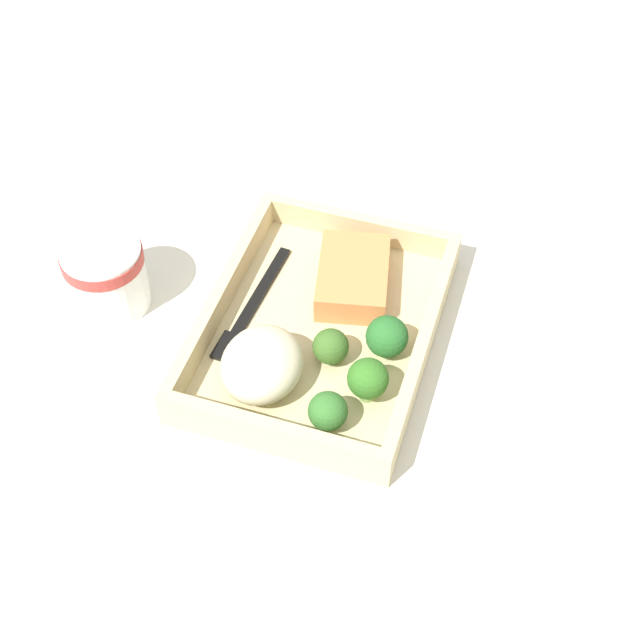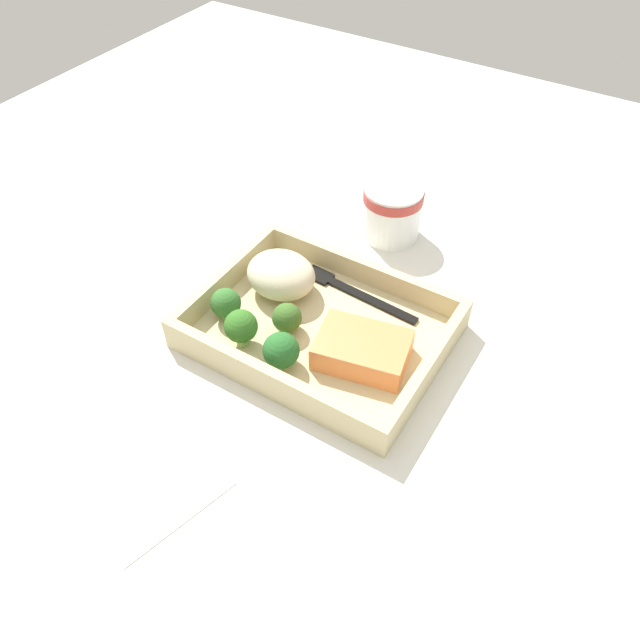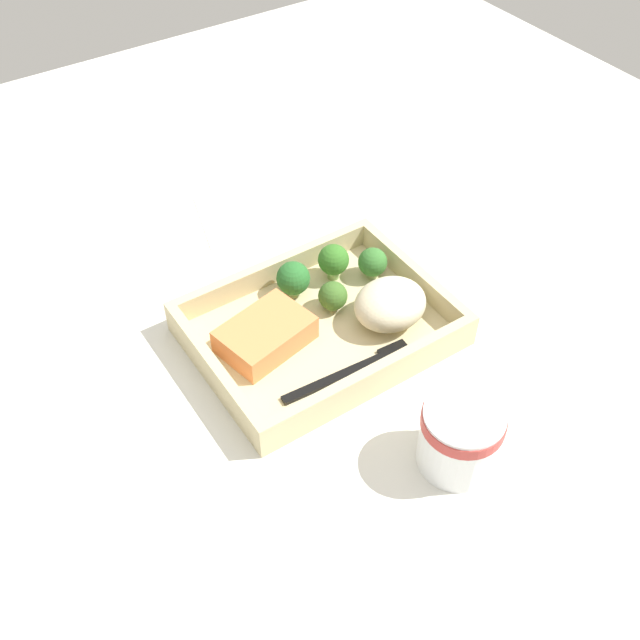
# 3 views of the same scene
# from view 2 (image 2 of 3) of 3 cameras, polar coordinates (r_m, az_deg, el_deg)

# --- Properties ---
(ground_plane) EXTENTS (1.60, 1.60, 0.02)m
(ground_plane) POSITION_cam_2_polar(r_m,az_deg,el_deg) (0.74, 0.00, -1.99)
(ground_plane) COLOR silver
(takeout_tray) EXTENTS (0.28, 0.22, 0.01)m
(takeout_tray) POSITION_cam_2_polar(r_m,az_deg,el_deg) (0.73, 0.00, -1.15)
(takeout_tray) COLOR #C7B789
(takeout_tray) RESTS_ON ground_plane
(tray_rim) EXTENTS (0.28, 0.22, 0.03)m
(tray_rim) POSITION_cam_2_polar(r_m,az_deg,el_deg) (0.72, 0.00, 0.01)
(tray_rim) COLOR #C7B789
(tray_rim) RESTS_ON takeout_tray
(salmon_fillet) EXTENTS (0.11, 0.09, 0.03)m
(salmon_fillet) POSITION_cam_2_polar(r_m,az_deg,el_deg) (0.69, 3.90, -2.72)
(salmon_fillet) COLOR #E9844A
(salmon_fillet) RESTS_ON takeout_tray
(mashed_potatoes) EXTENTS (0.09, 0.07, 0.05)m
(mashed_potatoes) POSITION_cam_2_polar(r_m,az_deg,el_deg) (0.76, -3.58, 4.15)
(mashed_potatoes) COLOR beige
(mashed_potatoes) RESTS_ON takeout_tray
(broccoli_floret_1) EXTENTS (0.04, 0.04, 0.05)m
(broccoli_floret_1) POSITION_cam_2_polar(r_m,az_deg,el_deg) (0.70, -7.24, -0.64)
(broccoli_floret_1) COLOR #7FA159
(broccoli_floret_1) RESTS_ON takeout_tray
(broccoli_floret_2) EXTENTS (0.03, 0.03, 0.04)m
(broccoli_floret_2) POSITION_cam_2_polar(r_m,az_deg,el_deg) (0.71, -3.04, 0.18)
(broccoli_floret_2) COLOR #7C9A57
(broccoli_floret_2) RESTS_ON takeout_tray
(broccoli_floret_3) EXTENTS (0.04, 0.04, 0.04)m
(broccoli_floret_3) POSITION_cam_2_polar(r_m,az_deg,el_deg) (0.73, -8.60, 1.49)
(broccoli_floret_3) COLOR #819A5E
(broccoli_floret_3) RESTS_ON takeout_tray
(broccoli_floret_4) EXTENTS (0.04, 0.04, 0.04)m
(broccoli_floret_4) POSITION_cam_2_polar(r_m,az_deg,el_deg) (0.67, -3.58, -2.83)
(broccoli_floret_4) COLOR #7EAF67
(broccoli_floret_4) RESTS_ON takeout_tray
(fork) EXTENTS (0.16, 0.03, 0.00)m
(fork) POSITION_cam_2_polar(r_m,az_deg,el_deg) (0.77, 3.00, 2.63)
(fork) COLOR black
(fork) RESTS_ON takeout_tray
(paper_cup) EXTENTS (0.08, 0.08, 0.08)m
(paper_cup) POSITION_cam_2_polar(r_m,az_deg,el_deg) (0.86, 6.62, 10.02)
(paper_cup) COLOR white
(paper_cup) RESTS_ON ground_plane
(receipt_slip) EXTENTS (0.13, 0.14, 0.00)m
(receipt_slip) POSITION_cam_2_polar(r_m,az_deg,el_deg) (0.64, -14.96, -14.73)
(receipt_slip) COLOR white
(receipt_slip) RESTS_ON ground_plane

